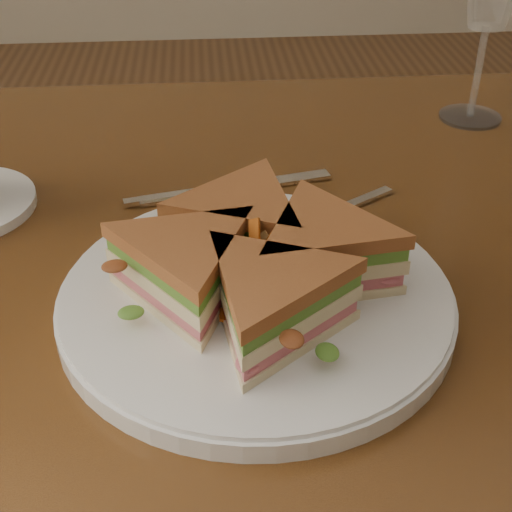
{
  "coord_description": "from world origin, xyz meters",
  "views": [
    {
      "loc": [
        -0.09,
        -0.54,
        1.1
      ],
      "look_at": [
        -0.06,
        -0.1,
        0.8
      ],
      "focal_mm": 50.0,
      "sensor_mm": 36.0,
      "label": 1
    }
  ],
  "objects_px": {
    "table": "(306,319)",
    "knife": "(223,190)",
    "plate": "(256,300)",
    "spoon": "(283,232)",
    "sandwich_wedges": "(256,261)"
  },
  "relations": [
    {
      "from": "spoon",
      "to": "sandwich_wedges",
      "type": "bearing_deg",
      "value": -139.92
    },
    {
      "from": "sandwich_wedges",
      "to": "table",
      "type": "bearing_deg",
      "value": 60.16
    },
    {
      "from": "plate",
      "to": "spoon",
      "type": "relative_size",
      "value": 1.91
    },
    {
      "from": "table",
      "to": "knife",
      "type": "xyz_separation_m",
      "value": [
        -0.08,
        0.09,
        0.1
      ]
    },
    {
      "from": "plate",
      "to": "sandwich_wedges",
      "type": "xyz_separation_m",
      "value": [
        0.0,
        0.0,
        0.04
      ]
    },
    {
      "from": "knife",
      "to": "table",
      "type": "bearing_deg",
      "value": -61.73
    },
    {
      "from": "table",
      "to": "spoon",
      "type": "height_order",
      "value": "spoon"
    },
    {
      "from": "sandwich_wedges",
      "to": "knife",
      "type": "distance_m",
      "value": 0.2
    },
    {
      "from": "table",
      "to": "knife",
      "type": "relative_size",
      "value": 5.64
    },
    {
      "from": "table",
      "to": "spoon",
      "type": "relative_size",
      "value": 7.41
    },
    {
      "from": "spoon",
      "to": "knife",
      "type": "height_order",
      "value": "spoon"
    },
    {
      "from": "spoon",
      "to": "knife",
      "type": "bearing_deg",
      "value": 88.86
    },
    {
      "from": "table",
      "to": "plate",
      "type": "height_order",
      "value": "plate"
    },
    {
      "from": "table",
      "to": "plate",
      "type": "bearing_deg",
      "value": -119.84
    },
    {
      "from": "sandwich_wedges",
      "to": "knife",
      "type": "height_order",
      "value": "sandwich_wedges"
    }
  ]
}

